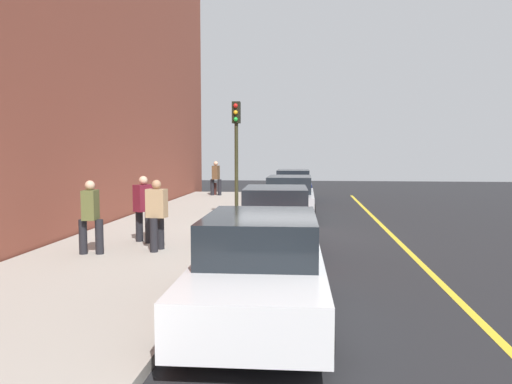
# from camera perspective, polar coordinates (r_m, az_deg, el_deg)

# --- Properties ---
(ground_plane) EXTENTS (56.00, 56.00, 0.00)m
(ground_plane) POSITION_cam_1_polar(r_m,az_deg,el_deg) (14.48, 2.86, -5.10)
(ground_plane) COLOR black
(sidewalk) EXTENTS (28.00, 4.60, 0.15)m
(sidewalk) POSITION_cam_1_polar(r_m,az_deg,el_deg) (15.00, -9.87, -4.54)
(sidewalk) COLOR #A39E93
(sidewalk) RESTS_ON ground
(lane_stripe_centre) EXTENTS (28.00, 0.14, 0.01)m
(lane_stripe_centre) POSITION_cam_1_polar(r_m,az_deg,el_deg) (14.68, 15.48, -5.11)
(lane_stripe_centre) COLOR gold
(lane_stripe_centre) RESTS_ON ground
(parked_car_navy) EXTENTS (4.71, 1.95, 1.51)m
(parked_car_navy) POSITION_cam_1_polar(r_m,az_deg,el_deg) (25.52, 4.21, 0.81)
(parked_car_navy) COLOR black
(parked_car_navy) RESTS_ON ground
(parked_car_silver) EXTENTS (4.76, 1.91, 1.51)m
(parked_car_silver) POSITION_cam_1_polar(r_m,az_deg,el_deg) (18.90, 3.79, -0.51)
(parked_car_silver) COLOR black
(parked_car_silver) RESTS_ON ground
(parked_car_red) EXTENTS (4.35, 2.03, 1.51)m
(parked_car_red) POSITION_cam_1_polar(r_m,az_deg,el_deg) (13.03, 2.23, -2.82)
(parked_car_red) COLOR black
(parked_car_red) RESTS_ON ground
(parked_car_white) EXTENTS (4.54, 1.96, 1.51)m
(parked_car_white) POSITION_cam_1_polar(r_m,az_deg,el_deg) (7.39, 0.47, -8.55)
(parked_car_white) COLOR black
(parked_car_white) RESTS_ON ground
(pedestrian_brown_coat) EXTENTS (0.51, 0.59, 1.78)m
(pedestrian_brown_coat) POSITION_cam_1_polar(r_m,az_deg,el_deg) (26.45, -4.55, 1.69)
(pedestrian_brown_coat) COLOR black
(pedestrian_brown_coat) RESTS_ON sidewalk
(pedestrian_burgundy_coat) EXTENTS (0.53, 0.49, 1.68)m
(pedestrian_burgundy_coat) POSITION_cam_1_polar(r_m,az_deg,el_deg) (13.01, -12.57, -1.67)
(pedestrian_burgundy_coat) COLOR black
(pedestrian_burgundy_coat) RESTS_ON sidewalk
(pedestrian_olive_coat) EXTENTS (0.48, 0.54, 1.65)m
(pedestrian_olive_coat) POSITION_cam_1_polar(r_m,az_deg,el_deg) (11.81, -18.17, -2.48)
(pedestrian_olive_coat) COLOR black
(pedestrian_olive_coat) RESTS_ON sidewalk
(pedestrian_tan_coat) EXTENTS (0.54, 0.48, 1.64)m
(pedestrian_tan_coat) POSITION_cam_1_polar(r_m,az_deg,el_deg) (11.85, -11.14, -2.34)
(pedestrian_tan_coat) COLOR black
(pedestrian_tan_coat) RESTS_ON sidewalk
(traffic_light_pole) EXTENTS (0.35, 0.26, 3.91)m
(traffic_light_pole) POSITION_cam_1_polar(r_m,az_deg,el_deg) (16.65, -2.24, 5.91)
(traffic_light_pole) COLOR #2D2D19
(traffic_light_pole) RESTS_ON sidewalk
(rolling_suitcase) EXTENTS (0.34, 0.22, 0.98)m
(rolling_suitcase) POSITION_cam_1_polar(r_m,az_deg,el_deg) (26.86, -4.75, 0.36)
(rolling_suitcase) COLOR #471E19
(rolling_suitcase) RESTS_ON sidewalk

